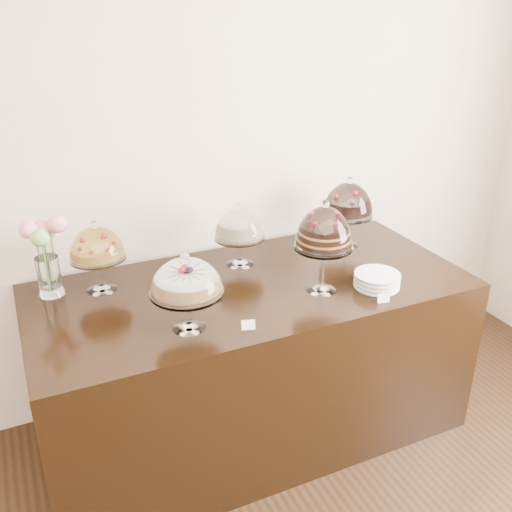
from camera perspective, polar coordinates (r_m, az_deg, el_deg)
name	(u,v)px	position (r m, az deg, el deg)	size (l,w,h in m)	color
wall_back	(153,149)	(3.06, -10.30, 10.44)	(5.00, 0.04, 3.00)	beige
display_counter	(252,359)	(3.11, -0.39, -10.28)	(2.20, 1.00, 0.90)	black
cake_stand_sugar_sponge	(186,280)	(2.42, -6.98, -2.43)	(0.32, 0.32, 0.36)	white
cake_stand_choco_layer	(324,232)	(2.71, 6.81, 2.44)	(0.28, 0.28, 0.47)	white
cake_stand_cheesecake	(239,226)	(3.01, -1.67, 2.98)	(0.27, 0.27, 0.35)	white
cake_stand_dark_choco	(348,202)	(3.28, 9.20, 5.31)	(0.29, 0.29, 0.41)	white
cake_stand_fruit_tart	(97,247)	(2.83, -15.64, 0.92)	(0.27, 0.27, 0.37)	white
flower_vase	(46,251)	(2.87, -20.30, 0.46)	(0.22, 0.27, 0.40)	white
plate_stack	(377,280)	(2.90, 12.00, -2.40)	(0.22, 0.22, 0.07)	white
price_card_left	(248,325)	(2.50, -0.78, -6.91)	(0.06, 0.01, 0.04)	white
price_card_right	(383,298)	(2.77, 12.63, -4.13)	(0.06, 0.01, 0.04)	white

